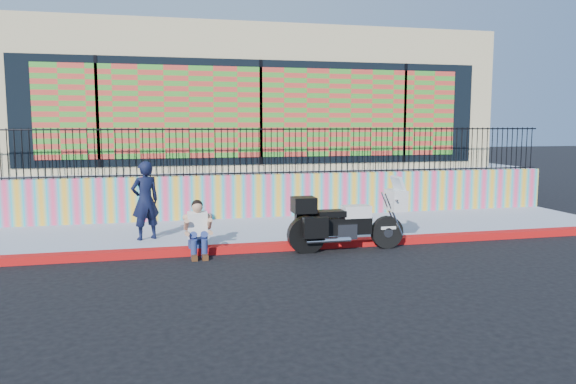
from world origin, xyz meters
name	(u,v)px	position (x,y,z in m)	size (l,w,h in m)	color
ground	(299,249)	(0.00, 0.00, 0.00)	(90.00, 90.00, 0.00)	black
red_curb	(299,245)	(0.00, 0.00, 0.07)	(16.00, 0.30, 0.15)	red
sidewalk	(281,231)	(0.00, 1.65, 0.07)	(16.00, 3.00, 0.15)	#8E97AA
mural_wall	(268,195)	(0.00, 3.25, 0.70)	(16.00, 0.20, 1.10)	#FF4373
metal_fence	(267,151)	(0.00, 3.25, 1.85)	(15.80, 0.04, 1.20)	black
elevated_platform	(239,180)	(0.00, 8.35, 0.62)	(16.00, 10.00, 1.25)	#8E97AA
storefront_building	(239,103)	(0.00, 8.13, 3.25)	(14.00, 8.06, 4.00)	#C9B786
police_motorcycle	(345,220)	(0.86, -0.35, 0.62)	(2.39, 0.79, 1.49)	black
police_officer	(145,201)	(-3.05, 0.99, 0.97)	(0.60, 0.39, 1.63)	black
seated_man	(198,234)	(-2.06, -0.20, 0.45)	(0.54, 0.71, 1.06)	navy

